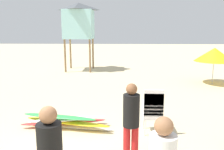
{
  "coord_description": "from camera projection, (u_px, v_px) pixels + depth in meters",
  "views": [
    {
      "loc": [
        1.62,
        -3.96,
        2.64
      ],
      "look_at": [
        1.31,
        3.51,
        1.18
      ],
      "focal_mm": 37.4,
      "sensor_mm": 36.0,
      "label": 1
    }
  ],
  "objects": [
    {
      "name": "lifeguard_near_center",
      "position": [
        131.0,
        119.0,
        4.5
      ],
      "size": [
        0.32,
        0.32,
        1.65
      ],
      "color": "red",
      "rests_on": "ground"
    },
    {
      "name": "beach_umbrella_left",
      "position": [
        214.0,
        55.0,
        11.32
      ],
      "size": [
        1.89,
        1.89,
        1.78
      ],
      "color": "beige",
      "rests_on": "ground"
    },
    {
      "name": "surfboard_pile",
      "position": [
        66.0,
        121.0,
        6.32
      ],
      "size": [
        2.57,
        0.93,
        0.4
      ],
      "color": "white",
      "rests_on": "ground"
    },
    {
      "name": "stacked_plastic_chairs",
      "position": [
        153.0,
        108.0,
        5.88
      ],
      "size": [
        0.48,
        0.48,
        1.2
      ],
      "color": "white",
      "rests_on": "ground"
    },
    {
      "name": "lifeguard_tower",
      "position": [
        79.0,
        21.0,
        14.88
      ],
      "size": [
        1.98,
        1.98,
        4.32
      ],
      "color": "olive",
      "rests_on": "ground"
    }
  ]
}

